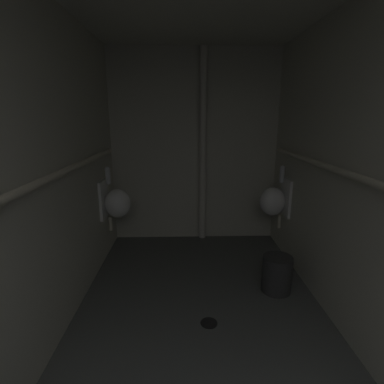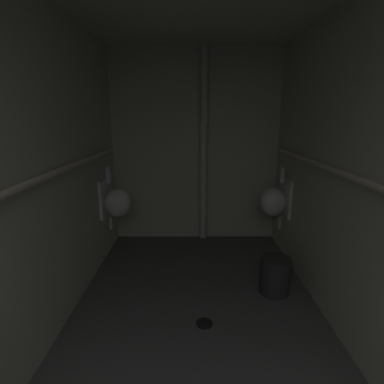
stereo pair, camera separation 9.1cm
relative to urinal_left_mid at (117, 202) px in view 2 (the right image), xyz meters
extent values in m
cube|color=#4C4F4C|center=(0.92, -1.30, -0.71)|extent=(2.26, 3.84, 0.08)
cube|color=beige|center=(-0.18, -1.30, 0.56)|extent=(0.06, 3.84, 2.45)
cube|color=beige|center=(2.02, -1.30, 0.56)|extent=(0.06, 3.84, 2.45)
cube|color=beige|center=(0.92, 0.59, 0.56)|extent=(2.26, 0.06, 2.45)
ellipsoid|color=white|center=(0.02, 0.00, -0.01)|extent=(0.30, 0.26, 0.34)
cube|color=white|center=(-0.13, 0.00, 0.04)|extent=(0.03, 0.30, 0.44)
cylinder|color=silver|center=(-0.07, 0.00, 0.30)|extent=(0.06, 0.06, 0.16)
sphere|color=silver|center=(-0.07, 0.00, 0.38)|extent=(0.06, 0.06, 0.06)
cylinder|color=beige|center=(-0.08, 0.00, -0.26)|extent=(0.04, 0.04, 0.16)
ellipsoid|color=white|center=(1.82, 0.03, -0.01)|extent=(0.30, 0.26, 0.34)
cube|color=white|center=(1.98, 0.03, 0.04)|extent=(0.03, 0.30, 0.44)
cylinder|color=silver|center=(1.91, 0.03, 0.30)|extent=(0.06, 0.06, 0.16)
sphere|color=silver|center=(1.91, 0.03, 0.38)|extent=(0.06, 0.06, 0.06)
cylinder|color=beige|center=(1.92, 0.03, -0.26)|extent=(0.04, 0.04, 0.16)
cylinder|color=beige|center=(-0.09, -1.32, 0.57)|extent=(0.05, 3.04, 0.05)
sphere|color=beige|center=(-0.09, 0.20, 0.57)|extent=(0.06, 0.06, 0.06)
cylinder|color=beige|center=(1.93, -1.28, 0.57)|extent=(0.05, 3.02, 0.05)
sphere|color=beige|center=(1.93, 0.23, 0.57)|extent=(0.06, 0.06, 0.06)
cylinder|color=beige|center=(1.03, 0.48, 0.56)|extent=(0.09, 0.09, 2.40)
cylinder|color=black|center=(0.98, -1.23, -0.67)|extent=(0.14, 0.14, 0.01)
cylinder|color=#2D2D2D|center=(1.67, -0.78, -0.50)|extent=(0.28, 0.28, 0.35)
camera|label=1|loc=(0.79, -3.28, 0.96)|focal=27.63mm
camera|label=2|loc=(0.88, -3.28, 0.96)|focal=27.63mm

